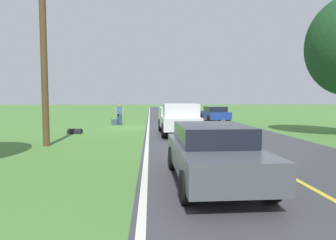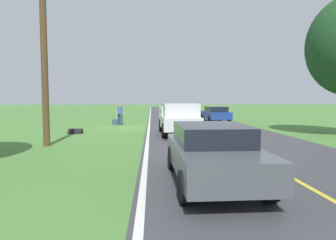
# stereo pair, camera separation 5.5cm
# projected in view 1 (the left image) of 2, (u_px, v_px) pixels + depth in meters

# --- Properties ---
(ground_plane) EXTENTS (200.00, 200.00, 0.00)m
(ground_plane) POSITION_uv_depth(u_px,v_px,m) (131.00, 128.00, 20.67)
(ground_plane) COLOR #4C7F38
(road_surface) EXTENTS (8.06, 120.00, 0.00)m
(road_surface) POSITION_uv_depth(u_px,v_px,m) (201.00, 127.00, 20.99)
(road_surface) COLOR #3D3D42
(road_surface) RESTS_ON ground
(lane_edge_line) EXTENTS (0.16, 117.60, 0.00)m
(lane_edge_line) POSITION_uv_depth(u_px,v_px,m) (148.00, 128.00, 20.75)
(lane_edge_line) COLOR silver
(lane_edge_line) RESTS_ON ground
(lane_centre_line) EXTENTS (0.14, 117.60, 0.00)m
(lane_centre_line) POSITION_uv_depth(u_px,v_px,m) (201.00, 127.00, 20.99)
(lane_centre_line) COLOR gold
(lane_centre_line) RESTS_ON ground
(hitchhiker_walking) EXTENTS (0.62, 0.51, 1.75)m
(hitchhiker_walking) POSITION_uv_depth(u_px,v_px,m) (120.00, 113.00, 23.00)
(hitchhiker_walking) COLOR navy
(hitchhiker_walking) RESTS_ON ground
(suitcase_carried) EXTENTS (0.47, 0.21, 0.46)m
(suitcase_carried) POSITION_uv_depth(u_px,v_px,m) (114.00, 122.00, 22.94)
(suitcase_carried) COLOR #384C56
(suitcase_carried) RESTS_ON ground
(pickup_truck_passing) EXTENTS (2.18, 5.44, 1.82)m
(pickup_truck_passing) POSITION_uv_depth(u_px,v_px,m) (178.00, 118.00, 16.60)
(pickup_truck_passing) COLOR silver
(pickup_truck_passing) RESTS_ON ground
(sedan_ahead_same_lane) EXTENTS (1.98, 4.43, 1.41)m
(sedan_ahead_same_lane) POSITION_uv_depth(u_px,v_px,m) (212.00, 152.00, 7.03)
(sedan_ahead_same_lane) COLOR #4C5156
(sedan_ahead_same_lane) RESTS_ON ground
(sedan_near_oncoming) EXTENTS (2.05, 4.46, 1.41)m
(sedan_near_oncoming) POSITION_uv_depth(u_px,v_px,m) (215.00, 114.00, 26.19)
(sedan_near_oncoming) COLOR navy
(sedan_near_oncoming) RESTS_ON ground
(utility_pole_roadside) EXTENTS (0.28, 0.28, 7.45)m
(utility_pole_roadside) POSITION_uv_depth(u_px,v_px,m) (44.00, 60.00, 12.28)
(utility_pole_roadside) COLOR brown
(utility_pole_roadside) RESTS_ON ground
(drainage_culvert) EXTENTS (0.80, 0.60, 0.60)m
(drainage_culvert) POSITION_uv_depth(u_px,v_px,m) (75.00, 134.00, 17.14)
(drainage_culvert) COLOR black
(drainage_culvert) RESTS_ON ground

